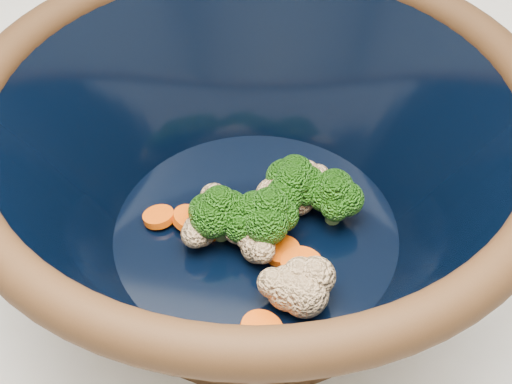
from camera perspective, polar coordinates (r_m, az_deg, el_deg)
The scene contains 2 objects.
mixing_bowl at distance 0.51m, azimuth -0.00°, elevation 1.32°, with size 0.47×0.47×0.18m.
vegetable_pile at distance 0.54m, azimuth 0.84°, elevation -1.59°, with size 0.17×0.17×0.05m.
Camera 1 is at (0.07, -0.33, 1.36)m, focal length 50.00 mm.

